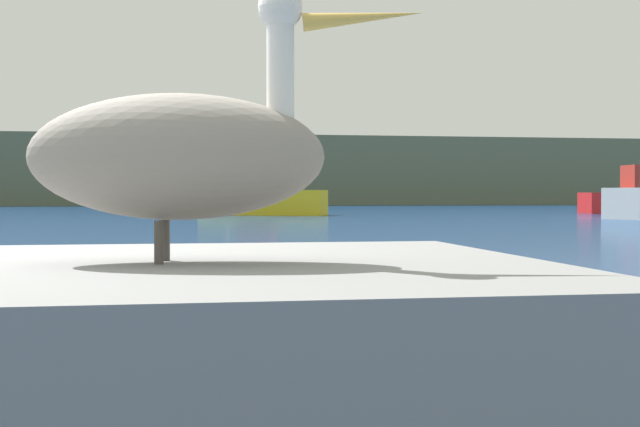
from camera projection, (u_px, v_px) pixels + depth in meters
The scene contains 4 objects.
hillside_backdrop at pixel (155, 171), 81.00m from camera, with size 140.00×11.43×6.30m, color #5B664C.
pier_dock at pixel (178, 396), 2.84m from camera, with size 2.42×2.14×0.87m, color gray.
pelican at pixel (182, 152), 2.82m from camera, with size 1.31×0.55×0.90m.
fishing_boat_yellow at pixel (262, 198), 43.43m from camera, with size 6.43×4.14×4.06m.
Camera 1 is at (0.84, -3.77, 1.10)m, focal length 49.06 mm.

